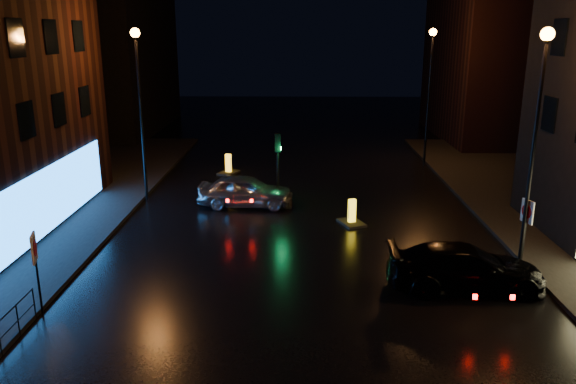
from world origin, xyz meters
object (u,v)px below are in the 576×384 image
Objects in this scene: silver_hatchback at (245,191)px; road_sign_left at (35,255)px; dark_sedan at (465,268)px; bollard_near at (352,219)px; traffic_signal at (278,192)px; bollard_far at (229,169)px; road_sign_right at (527,217)px.

silver_hatchback is 12.20m from road_sign_left.
bollard_near is at bearing 27.24° from dark_sedan.
traffic_signal is 2.24× the size of bollard_near.
silver_hatchback is at bearing 48.77° from road_sign_left.
dark_sedan is at bearing -35.12° from bollard_far.
silver_hatchback is at bearing 130.50° from bollard_near.
traffic_signal is at bearing -38.04° from bollard_far.
traffic_signal is at bearing 113.25° from bollard_near.
silver_hatchback is 0.89× the size of dark_sedan.
silver_hatchback reaches higher than bollard_near.
road_sign_left is at bearing -162.13° from bollard_near.
dark_sedan is (8.09, -8.94, -0.03)m from silver_hatchback.
road_sign_right is (5.72, -4.58, 1.65)m from bollard_near.
dark_sedan reaches higher than bollard_far.
bollard_far is at bearing 33.25° from dark_sedan.
road_sign_left is (-3.53, -17.41, 1.69)m from bollard_far.
traffic_signal is 4.76m from bollard_near.
road_sign_left reaches higher than bollard_near.
road_sign_left reaches higher than dark_sedan.
bollard_far reaches higher than bollard_near.
traffic_signal is at bearing 34.86° from dark_sedan.
bollard_far is 17.84m from road_sign_left.
bollard_near is at bearing -31.28° from bollard_far.
silver_hatchback is 1.75× the size of road_sign_left.
traffic_signal reaches higher than road_sign_right.
road_sign_right is at bearing -41.03° from traffic_signal.
silver_hatchback is at bearing -53.35° from bollard_far.
bollard_far is (-3.17, 5.63, -0.24)m from traffic_signal.
bollard_near is 0.96× the size of bollard_far.
bollard_near is 0.59× the size of road_sign_left.
silver_hatchback is 12.06m from dark_sedan.
silver_hatchback is 6.62m from bollard_far.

